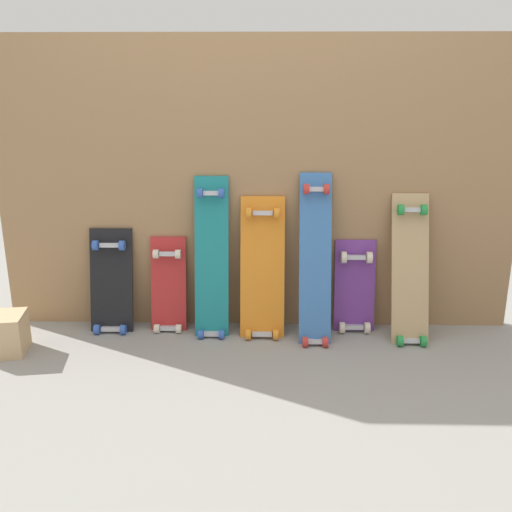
{
  "coord_description": "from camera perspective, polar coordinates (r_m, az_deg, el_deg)",
  "views": [
    {
      "loc": [
        0.07,
        -2.96,
        1.32
      ],
      "look_at": [
        0.0,
        -0.07,
        0.44
      ],
      "focal_mm": 40.22,
      "sensor_mm": 36.0,
      "label": 1
    }
  ],
  "objects": [
    {
      "name": "skateboard_natural",
      "position": [
        3.12,
        15.09,
        -1.86
      ],
      "size": [
        0.19,
        0.3,
        0.83
      ],
      "color": "tan",
      "rests_on": "ground"
    },
    {
      "name": "skateboard_orange",
      "position": [
        3.07,
        0.65,
        -1.77
      ],
      "size": [
        0.24,
        0.24,
        0.81
      ],
      "color": "orange",
      "rests_on": "ground"
    },
    {
      "name": "wooden_crate",
      "position": [
        3.18,
        -23.74,
        -7.1
      ],
      "size": [
        0.23,
        0.23,
        0.2
      ],
      "primitive_type": "cube",
      "rotation": [
        0.0,
        0.0,
        0.16
      ],
      "color": "tan",
      "rests_on": "ground"
    },
    {
      "name": "skateboard_red",
      "position": [
        3.19,
        -8.69,
        -3.42
      ],
      "size": [
        0.19,
        0.17,
        0.58
      ],
      "color": "#B22626",
      "rests_on": "ground"
    },
    {
      "name": "ground_plane",
      "position": [
        3.24,
        0.03,
        -7.06
      ],
      "size": [
        12.0,
        12.0,
        0.0
      ],
      "primitive_type": "plane",
      "color": "gray"
    },
    {
      "name": "skateboard_purple",
      "position": [
        3.19,
        9.78,
        -3.52
      ],
      "size": [
        0.22,
        0.15,
        0.56
      ],
      "color": "#6B338C",
      "rests_on": "ground"
    },
    {
      "name": "plywood_wall_panel",
      "position": [
        3.08,
        0.06,
        6.82
      ],
      "size": [
        2.79,
        0.04,
        1.55
      ],
      "primitive_type": "cube",
      "color": "#99724C",
      "rests_on": "ground"
    },
    {
      "name": "skateboard_black",
      "position": [
        3.24,
        -14.19,
        -2.99
      ],
      "size": [
        0.23,
        0.19,
        0.63
      ],
      "color": "black",
      "rests_on": "ground"
    },
    {
      "name": "skateboard_blue",
      "position": [
        3.02,
        5.91,
        -0.95
      ],
      "size": [
        0.17,
        0.32,
        0.94
      ],
      "color": "#386BAD",
      "rests_on": "ground"
    },
    {
      "name": "skateboard_teal",
      "position": [
        3.07,
        -4.44,
        -0.79
      ],
      "size": [
        0.18,
        0.23,
        0.92
      ],
      "color": "#197A7F",
      "rests_on": "ground"
    }
  ]
}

